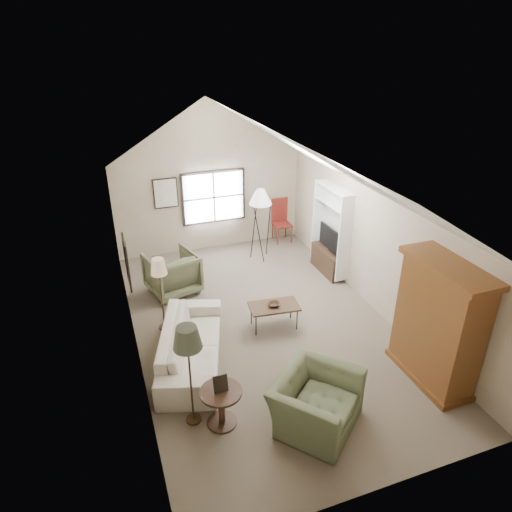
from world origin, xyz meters
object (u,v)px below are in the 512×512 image
object	(u,v)px
armchair_far	(172,273)
coffee_table	(274,316)
armchair_near	(316,402)
side_chair	(282,221)
armoire	(438,324)
sofa	(191,344)
side_table	(222,407)

from	to	relation	value
armchair_far	coffee_table	xyz separation A→B (m)	(1.66, -2.07, -0.23)
armchair_far	coffee_table	distance (m)	2.66
armchair_near	side_chair	size ratio (longest dim) A/B	1.05
armchair_near	armchair_far	distance (m)	4.82
coffee_table	side_chair	xyz separation A→B (m)	(1.79, 3.81, 0.36)
armoire	coffee_table	bearing A→B (deg)	130.91
sofa	armchair_far	world-z (taller)	armchair_far
side_table	armchair_near	bearing A→B (deg)	-19.78
armoire	sofa	distance (m)	4.25
armoire	side_table	xyz separation A→B (m)	(-3.68, 0.20, -0.78)
side_chair	sofa	bearing A→B (deg)	-130.16
sofa	armchair_near	distance (m)	2.53
armoire	armchair_near	bearing A→B (deg)	-173.21
side_table	side_chair	bearing A→B (deg)	59.44
armoire	side_chair	world-z (taller)	armoire
coffee_table	side_chair	world-z (taller)	side_chair
armchair_near	sofa	bearing A→B (deg)	84.53
sofa	armchair_far	distance (m)	2.56
sofa	coffee_table	bearing A→B (deg)	-57.51
armoire	armchair_far	size ratio (longest dim) A/B	2.07
armchair_far	side_table	bearing A→B (deg)	74.19
armchair_far	side_chair	distance (m)	3.86
armoire	sofa	world-z (taller)	armoire
armoire	armchair_near	xyz separation A→B (m)	(-2.34, -0.28, -0.68)
armchair_near	armchair_far	size ratio (longest dim) A/B	1.20
armchair_far	side_chair	world-z (taller)	side_chair
coffee_table	side_chair	bearing A→B (deg)	64.91
side_table	coffee_table	bearing A→B (deg)	50.85
sofa	armchair_near	xyz separation A→B (m)	(1.44, -2.08, 0.04)
coffee_table	side_table	xyz separation A→B (m)	(-1.70, -2.08, 0.07)
sofa	armchair_far	bearing A→B (deg)	14.28
armchair_far	coffee_table	size ratio (longest dim) A/B	1.08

